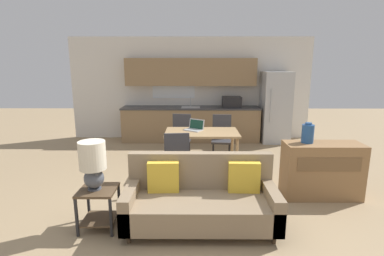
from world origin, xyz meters
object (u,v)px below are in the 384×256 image
at_px(dining_chair_near_left, 177,158).
at_px(dining_chair_far_left, 181,135).
at_px(couch, 201,200).
at_px(dining_table, 202,135).
at_px(table_lamp, 93,162).
at_px(laptop, 195,127).
at_px(credenza, 322,170).
at_px(side_table, 99,202).
at_px(vase, 308,133).
at_px(dining_chair_far_right, 222,136).
at_px(refrigerator, 275,107).

relative_size(dining_chair_near_left, dining_chair_far_left, 1.00).
distance_m(couch, dining_chair_far_left, 2.77).
distance_m(dining_table, table_lamp, 2.45).
bearing_deg(laptop, credenza, -0.30).
height_order(side_table, vase, vase).
bearing_deg(dining_chair_far_left, dining_chair_far_right, 2.92).
bearing_deg(dining_chair_far_right, couch, -95.41).
relative_size(vase, laptop, 0.76).
height_order(couch, side_table, couch).
distance_m(table_lamp, dining_chair_near_left, 1.61).
xyz_separation_m(vase, dining_chair_far_left, (-1.99, 1.86, -0.48)).
bearing_deg(credenza, refrigerator, 87.47).
xyz_separation_m(refrigerator, table_lamp, (-3.32, -4.26, -0.04)).
bearing_deg(refrigerator, couch, -115.77).
bearing_deg(dining_table, refrigerator, 48.87).
height_order(credenza, laptop, laptop).
bearing_deg(couch, credenza, 24.11).
distance_m(credenza, laptop, 2.34).
height_order(refrigerator, dining_table, refrigerator).
bearing_deg(side_table, laptop, 60.88).
distance_m(couch, vase, 1.96).
relative_size(side_table, credenza, 0.45).
distance_m(dining_chair_far_left, laptop, 0.80).
height_order(table_lamp, dining_chair_far_right, table_lamp).
relative_size(credenza, laptop, 2.85).
bearing_deg(refrigerator, dining_chair_far_right, -135.25).
height_order(dining_table, side_table, dining_table).
distance_m(side_table, laptop, 2.52).
distance_m(table_lamp, dining_chair_far_right, 3.32).
xyz_separation_m(side_table, dining_chair_near_left, (0.90, 1.25, 0.16)).
relative_size(couch, side_table, 3.62).
bearing_deg(table_lamp, couch, 3.74).
height_order(dining_table, credenza, credenza).
height_order(table_lamp, dining_chair_near_left, table_lamp).
relative_size(couch, table_lamp, 3.10).
height_order(dining_table, couch, couch).
relative_size(table_lamp, dining_chair_near_left, 0.63).
height_order(refrigerator, laptop, refrigerator).
xyz_separation_m(table_lamp, dining_chair_far_right, (1.81, 2.76, -0.35)).
height_order(side_table, laptop, laptop).
height_order(refrigerator, vase, refrigerator).
bearing_deg(dining_chair_far_right, credenza, -48.18).
xyz_separation_m(dining_chair_far_right, dining_chair_near_left, (-0.87, -1.51, 0.00)).
bearing_deg(laptop, dining_chair_far_right, 78.67).
bearing_deg(dining_chair_far_right, dining_chair_far_left, -179.19).
distance_m(vase, dining_chair_far_right, 2.17).
bearing_deg(vase, dining_chair_near_left, 171.77).
bearing_deg(couch, dining_chair_near_left, 107.44).
bearing_deg(side_table, dining_chair_near_left, 54.20).
xyz_separation_m(couch, table_lamp, (-1.31, -0.09, 0.53)).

